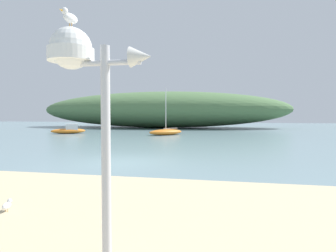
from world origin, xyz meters
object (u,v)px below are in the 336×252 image
seagull_mid_strand (7,205)px  mast_structure (81,66)px  sailboat_by_sandbar (166,132)px  seagull_on_radar (70,17)px  motorboat_near_shore (69,130)px

seagull_mid_strand → mast_structure: bearing=-29.6°
mast_structure → sailboat_by_sandbar: 24.65m
mast_structure → seagull_on_radar: (-0.14, -0.01, 0.63)m
motorboat_near_shore → sailboat_by_sandbar: bearing=-0.2°
seagull_on_radar → seagull_mid_strand: bearing=148.6°
seagull_on_radar → motorboat_near_shore: seagull_on_radar is taller
motorboat_near_shore → mast_structure: bearing=-58.6°
mast_structure → sailboat_by_sandbar: size_ratio=0.62×
mast_structure → motorboat_near_shore: mast_structure is taller
seagull_on_radar → sailboat_by_sandbar: 24.72m
seagull_on_radar → motorboat_near_shore: size_ratio=0.08×
mast_structure → seagull_on_radar: 0.64m
mast_structure → sailboat_by_sandbar: bearing=99.1°
seagull_mid_strand → motorboat_near_shore: bearing=118.5°
sailboat_by_sandbar → seagull_mid_strand: size_ratio=14.99×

